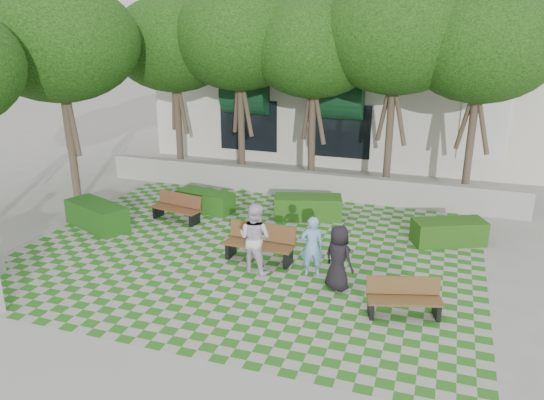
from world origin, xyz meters
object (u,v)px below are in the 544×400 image
(bench_mid, at_px, (260,244))
(hedge_midleft, at_px, (205,201))
(hedge_west, at_px, (97,215))
(person_white, at_px, (255,238))
(bench_west, at_px, (177,208))
(hedge_midright, at_px, (308,207))
(person_blue, at_px, (312,246))
(person_dark, at_px, (338,258))
(hedge_east, at_px, (449,232))
(bench_east, at_px, (404,298))

(bench_mid, relative_size, hedge_midleft, 0.97)
(hedge_west, relative_size, person_white, 1.22)
(bench_west, xyz_separation_m, hedge_midright, (3.81, 1.47, -0.04))
(person_blue, bearing_deg, person_dark, 124.78)
(person_blue, bearing_deg, bench_mid, -38.23)
(person_dark, bearing_deg, person_blue, -4.21)
(hedge_midleft, height_order, person_dark, person_dark)
(hedge_west, bearing_deg, bench_mid, -6.41)
(hedge_west, xyz_separation_m, person_dark, (7.66, -1.50, 0.41))
(hedge_west, xyz_separation_m, person_blue, (6.91, -1.02, 0.39))
(person_dark, bearing_deg, hedge_midleft, -8.28)
(bench_mid, bearing_deg, hedge_midright, 85.77)
(hedge_east, bearing_deg, bench_east, -100.90)
(hedge_midleft, bearing_deg, bench_east, -34.12)
(bench_mid, bearing_deg, hedge_midleft, 137.25)
(bench_east, relative_size, hedge_midleft, 0.87)
(bench_west, xyz_separation_m, person_white, (3.51, -2.52, 0.47))
(person_blue, height_order, person_white, person_white)
(bench_east, height_order, person_dark, person_dark)
(bench_east, height_order, hedge_west, bench_east)
(bench_east, bearing_deg, person_blue, 136.79)
(hedge_midleft, relative_size, person_dark, 1.20)
(bench_east, distance_m, hedge_midright, 6.02)
(person_dark, bearing_deg, person_white, 21.51)
(hedge_midleft, bearing_deg, hedge_midright, 6.45)
(hedge_midright, bearing_deg, hedge_west, -154.67)
(hedge_east, relative_size, person_white, 1.12)
(bench_east, distance_m, bench_mid, 4.12)
(bench_east, distance_m, hedge_east, 4.36)
(hedge_midright, distance_m, person_blue, 3.95)
(person_white, bearing_deg, hedge_east, -131.75)
(bench_mid, distance_m, person_dark, 2.42)
(hedge_midleft, distance_m, hedge_west, 3.41)
(bench_mid, bearing_deg, bench_west, 153.42)
(hedge_west, bearing_deg, person_dark, -11.09)
(bench_east, xyz_separation_m, hedge_midright, (-3.40, 4.97, -0.03))
(bench_mid, bearing_deg, person_blue, -13.27)
(hedge_midright, relative_size, hedge_west, 0.96)
(person_blue, bearing_deg, bench_east, 130.12)
(hedge_midright, distance_m, person_dark, 4.66)
(bench_mid, xyz_separation_m, person_blue, (1.49, -0.41, 0.31))
(bench_west, bearing_deg, hedge_west, -136.52)
(hedge_midleft, bearing_deg, person_blue, -37.30)
(bench_east, relative_size, person_white, 0.92)
(hedge_east, bearing_deg, bench_mid, -149.88)
(bench_east, relative_size, bench_west, 0.97)
(bench_west, relative_size, person_white, 0.95)
(bench_mid, relative_size, person_blue, 1.20)
(hedge_midleft, height_order, person_blue, person_blue)
(hedge_midleft, xyz_separation_m, person_white, (3.07, -3.62, 0.55))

